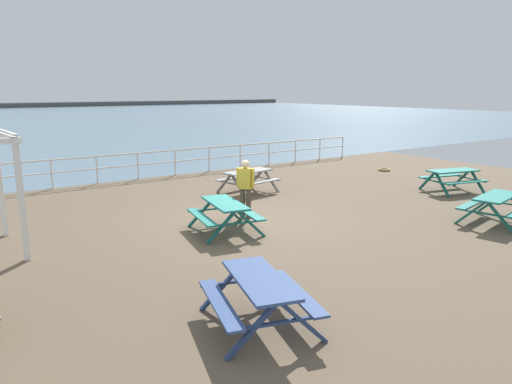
% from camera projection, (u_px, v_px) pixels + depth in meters
% --- Properties ---
extents(ground_plane, '(30.00, 24.00, 0.20)m').
position_uv_depth(ground_plane, '(242.00, 225.00, 13.03)').
color(ground_plane, brown).
extents(seaward_railing, '(23.07, 0.07, 1.08)m').
position_uv_depth(seaward_railing, '(138.00, 161.00, 19.09)').
color(seaward_railing, white).
rests_on(seaward_railing, ground).
extents(picnic_table_near_left, '(2.06, 1.84, 0.80)m').
position_uv_depth(picnic_table_near_left, '(496.00, 202.00, 12.76)').
color(picnic_table_near_left, '#1E7A70').
rests_on(picnic_table_near_left, ground).
extents(picnic_table_near_right, '(1.94, 2.14, 0.80)m').
position_uv_depth(picnic_table_near_right, '(259.00, 290.00, 7.21)').
color(picnic_table_near_right, '#334C84').
rests_on(picnic_table_near_right, ground).
extents(picnic_table_far_left, '(2.03, 1.80, 0.80)m').
position_uv_depth(picnic_table_far_left, '(248.00, 176.00, 16.62)').
color(picnic_table_far_left, gray).
rests_on(picnic_table_far_left, ground).
extents(picnic_table_far_right, '(1.83, 2.05, 0.80)m').
position_uv_depth(picnic_table_far_right, '(225.00, 209.00, 12.02)').
color(picnic_table_far_right, '#1E7A70').
rests_on(picnic_table_far_right, ground).
extents(picnic_table_seaward, '(2.12, 1.90, 0.80)m').
position_uv_depth(picnic_table_seaward, '(453.00, 175.00, 16.77)').
color(picnic_table_seaward, '#1E7A70').
rests_on(picnic_table_seaward, ground).
extents(visitor, '(0.38, 0.45, 1.66)m').
position_uv_depth(visitor, '(245.00, 185.00, 13.22)').
color(visitor, '#4C4233').
rests_on(visitor, ground).
extents(rope_coil, '(0.55, 0.55, 0.11)m').
position_uv_depth(rope_coil, '(384.00, 169.00, 21.17)').
color(rope_coil, tan).
rests_on(rope_coil, ground).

